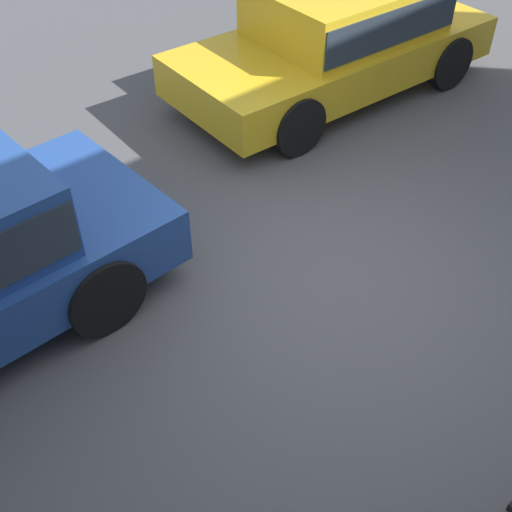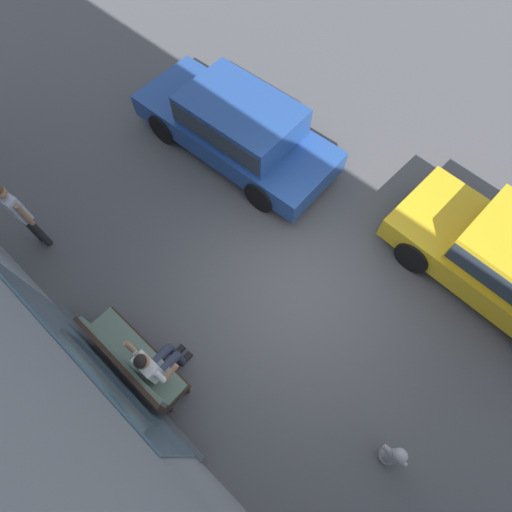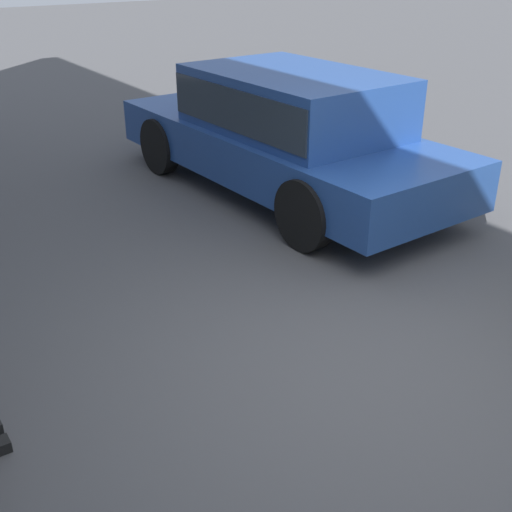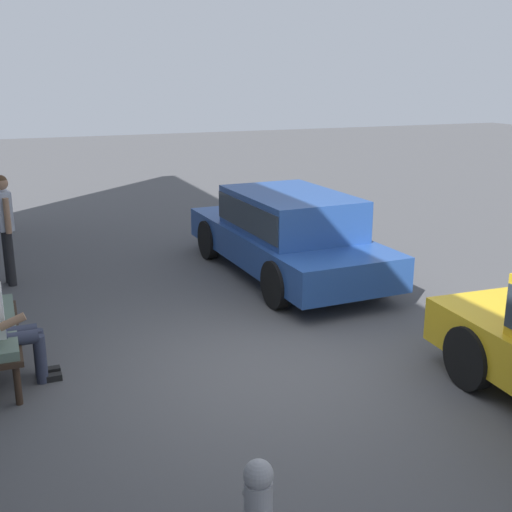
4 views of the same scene
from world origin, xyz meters
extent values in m
plane|color=#4C4C4F|center=(0.00, 0.00, 0.00)|extent=(60.00, 60.00, 0.00)
cube|color=#23478E|center=(3.18, -1.69, 0.51)|extent=(4.55, 1.88, 0.51)
cube|color=#23478E|center=(3.00, -1.69, 1.08)|extent=(2.39, 1.60, 0.63)
cube|color=#28333D|center=(3.00, -1.69, 1.08)|extent=(2.34, 1.64, 0.44)
cylinder|color=black|center=(4.55, -0.81, 0.34)|extent=(0.69, 0.20, 0.69)
cylinder|color=black|center=(4.60, -2.48, 0.34)|extent=(0.69, 0.20, 0.69)
cylinder|color=black|center=(1.76, -0.90, 0.34)|extent=(0.69, 0.20, 0.69)
cylinder|color=black|center=(1.81, -2.56, 0.34)|extent=(0.69, 0.20, 0.69)
camera|label=1|loc=(3.17, 2.60, 4.00)|focal=45.00mm
camera|label=2|loc=(-1.30, 2.60, 6.87)|focal=28.00mm
camera|label=3|loc=(-2.53, 2.60, 2.60)|focal=45.00mm
camera|label=4|loc=(-6.06, 2.60, 3.18)|focal=45.00mm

